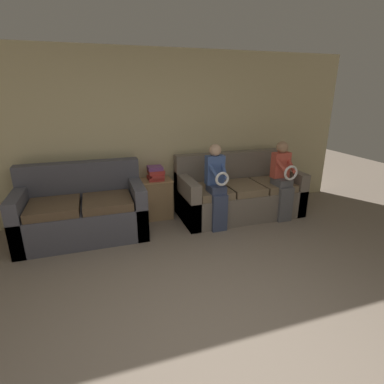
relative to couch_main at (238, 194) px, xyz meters
name	(u,v)px	position (x,y,z in m)	size (l,w,h in m)	color
ground_plane	(223,371)	(-1.44, -2.67, -0.34)	(14.00, 14.00, 0.00)	gray
wall_back	(143,136)	(-1.44, 0.51, 0.93)	(7.07, 0.06, 2.55)	#C6B789
couch_main	(238,194)	(0.00, 0.00, 0.00)	(1.96, 0.92, 0.98)	#70665B
couch_side	(83,212)	(-2.41, -0.05, 0.01)	(1.67, 0.90, 0.99)	#4C4C56
child_left_seated	(217,183)	(-0.55, -0.38, 0.35)	(0.27, 0.38, 1.24)	#384260
child_right_seated	(283,177)	(0.55, -0.39, 0.34)	(0.27, 0.38, 1.22)	#56565B
side_shelf	(157,198)	(-1.30, 0.27, -0.02)	(0.47, 0.39, 0.63)	#9E7A51
book_stack	(156,173)	(-1.30, 0.27, 0.39)	(0.25, 0.30, 0.21)	#BC3833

